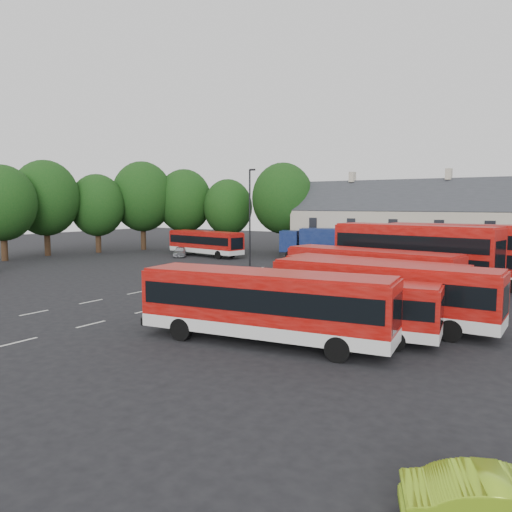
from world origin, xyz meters
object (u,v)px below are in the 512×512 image
(bus_row_a, at_px, (265,301))
(lamppost, at_px, (250,215))
(silver_car, at_px, (180,252))
(lime_car, at_px, (510,511))
(bus_dd_south, at_px, (414,254))
(box_truck, at_px, (317,242))

(bus_row_a, height_order, lamppost, lamppost)
(bus_row_a, bearing_deg, silver_car, 129.62)
(lime_car, bearing_deg, bus_dd_south, -3.29)
(bus_row_a, xyz_separation_m, lime_car, (10.88, -8.81, -1.33))
(bus_row_a, relative_size, silver_car, 3.31)
(box_truck, distance_m, lamppost, 10.53)
(bus_row_a, distance_m, silver_car, 38.27)
(bus_row_a, distance_m, bus_dd_south, 17.49)
(lime_car, distance_m, lamppost, 42.14)
(box_truck, height_order, silver_car, box_truck)
(bus_row_a, bearing_deg, box_truck, 104.67)
(silver_car, bearing_deg, lime_car, -79.02)
(bus_dd_south, relative_size, silver_car, 3.34)
(lime_car, bearing_deg, lamppost, 17.80)
(box_truck, bearing_deg, lime_car, -78.71)
(bus_row_a, relative_size, lime_car, 3.03)
(silver_car, xyz_separation_m, lime_car, (39.05, -34.68, 0.03))
(box_truck, height_order, lime_car, box_truck)
(bus_dd_south, bearing_deg, lime_car, -61.27)
(bus_row_a, height_order, lime_car, bus_row_a)
(lime_car, height_order, lamppost, lamppost)
(bus_row_a, distance_m, lime_car, 14.06)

